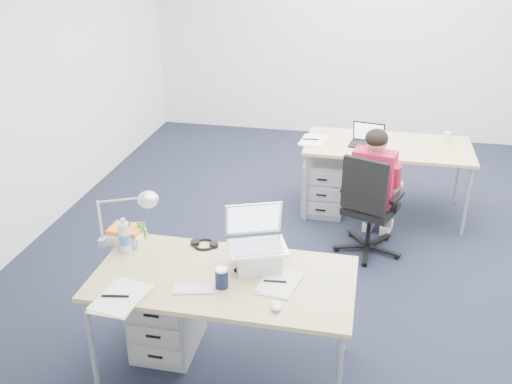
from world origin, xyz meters
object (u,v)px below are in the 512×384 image
(bear_figurine, at_px, (142,231))
(desk_lamp, at_px, (119,218))
(seated_person, at_px, (375,187))
(drawer_pedestal_far, at_px, (324,185))
(drawer_pedestal_near, at_px, (167,313))
(can_koozie, at_px, (222,278))
(desk_far, at_px, (388,149))
(dark_laptop, at_px, (367,135))
(water_bottle, at_px, (124,235))
(silver_laptop, at_px, (257,241))
(far_cup, at_px, (447,137))
(headphones, at_px, (204,244))
(computer_mouse, at_px, (276,306))
(cordless_phone, at_px, (128,231))
(wireless_keyboard, at_px, (193,289))
(office_chair, at_px, (368,225))
(book_stack, at_px, (127,234))
(sunglasses, at_px, (241,272))
(desk_near, at_px, (224,283))

(bear_figurine, xyz_separation_m, desk_lamp, (-0.09, -0.12, 0.15))
(seated_person, xyz_separation_m, drawer_pedestal_far, (-0.50, 0.60, -0.30))
(drawer_pedestal_near, distance_m, can_koozie, 0.74)
(desk_far, distance_m, dark_laptop, 0.28)
(desk_far, bearing_deg, water_bottle, -125.33)
(silver_laptop, xyz_separation_m, far_cup, (1.37, 2.59, -0.14))
(silver_laptop, distance_m, headphones, 0.47)
(desk_far, xyz_separation_m, bear_figurine, (-1.65, -2.23, 0.12))
(can_koozie, relative_size, dark_laptop, 0.42)
(seated_person, xyz_separation_m, computer_mouse, (-0.52, -2.12, 0.17))
(desk_far, xyz_separation_m, seated_person, (-0.10, -0.68, -0.11))
(seated_person, relative_size, bear_figurine, 8.16)
(bear_figurine, height_order, cordless_phone, bear_figurine)
(wireless_keyboard, distance_m, headphones, 0.51)
(desk_far, bearing_deg, silver_laptop, -108.62)
(seated_person, xyz_separation_m, water_bottle, (-1.60, -1.71, 0.28))
(desk_lamp, bearing_deg, drawer_pedestal_far, 46.81)
(headphones, bearing_deg, silver_laptop, -24.02)
(can_koozie, relative_size, far_cup, 1.23)
(office_chair, relative_size, bear_figurine, 6.81)
(office_chair, relative_size, far_cup, 9.18)
(seated_person, xyz_separation_m, drawer_pedestal_near, (-1.34, -1.72, -0.30))
(headphones, height_order, book_stack, book_stack)
(drawer_pedestal_near, xyz_separation_m, headphones, (0.23, 0.18, 0.47))
(wireless_keyboard, xyz_separation_m, dark_laptop, (0.92, 2.64, 0.11))
(sunglasses, bearing_deg, silver_laptop, 70.78)
(desk_near, relative_size, drawer_pedestal_far, 2.91)
(silver_laptop, bearing_deg, desk_lamp, 155.42)
(computer_mouse, relative_size, dark_laptop, 0.31)
(headphones, height_order, cordless_phone, cordless_phone)
(drawer_pedestal_far, bearing_deg, sunglasses, -96.99)
(sunglasses, xyz_separation_m, far_cup, (1.46, 2.69, 0.04))
(book_stack, xyz_separation_m, sunglasses, (0.85, -0.24, -0.04))
(computer_mouse, bearing_deg, office_chair, 61.63)
(cordless_phone, bearing_deg, can_koozie, -31.05)
(silver_laptop, bearing_deg, bear_figurine, 146.79)
(wireless_keyboard, relative_size, sunglasses, 2.39)
(drawer_pedestal_near, relative_size, bear_figurine, 3.92)
(office_chair, bearing_deg, desk_near, -96.42)
(office_chair, relative_size, water_bottle, 3.98)
(drawer_pedestal_near, height_order, can_koozie, can_koozie)
(office_chair, distance_m, computer_mouse, 2.08)
(desk_far, distance_m, headphones, 2.53)
(wireless_keyboard, height_order, dark_laptop, dark_laptop)
(book_stack, bearing_deg, drawer_pedestal_far, 62.38)
(desk_near, height_order, cordless_phone, cordless_phone)
(sunglasses, bearing_deg, desk_far, 91.66)
(headphones, bearing_deg, desk_near, -55.61)
(office_chair, bearing_deg, headphones, -107.67)
(desk_far, relative_size, drawer_pedestal_near, 2.91)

